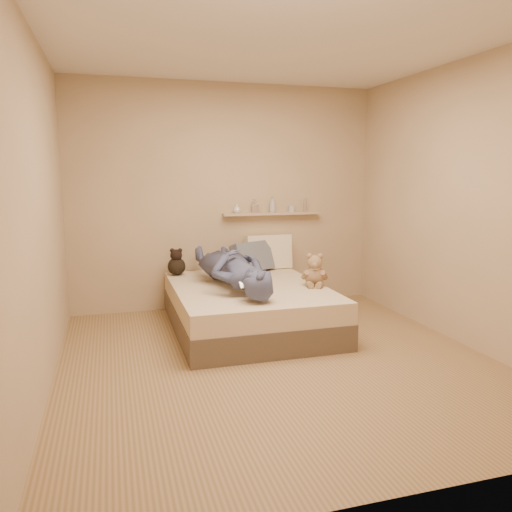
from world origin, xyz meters
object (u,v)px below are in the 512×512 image
object	(u,v)px
teddy_bear	(315,272)
pillow_cream	(268,252)
dark_plush	(177,264)
wall_shelf	(272,214)
person	(232,267)
game_console	(249,285)
pillow_grey	(252,257)
bed	(248,307)

from	to	relation	value
teddy_bear	pillow_cream	bearing A→B (deg)	98.92
dark_plush	pillow_cream	size ratio (longest dim) A/B	0.56
teddy_bear	wall_shelf	distance (m)	1.23
pillow_cream	person	bearing A→B (deg)	-127.88
game_console	dark_plush	xyz separation A→B (m)	(-0.47, 1.32, -0.02)
pillow_grey	person	size ratio (longest dim) A/B	0.31
teddy_bear	dark_plush	bearing A→B (deg)	143.59
pillow_cream	pillow_grey	size ratio (longest dim) A/B	1.10
teddy_bear	wall_shelf	size ratio (longest dim) A/B	0.28
wall_shelf	teddy_bear	bearing A→B (deg)	-85.41
pillow_grey	game_console	bearing A→B (deg)	-107.35
pillow_grey	wall_shelf	world-z (taller)	wall_shelf
bed	dark_plush	bearing A→B (deg)	130.61
teddy_bear	game_console	bearing A→B (deg)	-154.05
game_console	dark_plush	bearing A→B (deg)	109.51
game_console	person	bearing A→B (deg)	90.18
pillow_grey	dark_plush	bearing A→B (deg)	177.17
wall_shelf	pillow_cream	bearing A→B (deg)	-132.65
bed	wall_shelf	size ratio (longest dim) A/B	1.58
teddy_bear	dark_plush	distance (m)	1.58
dark_plush	wall_shelf	distance (m)	1.30
pillow_cream	wall_shelf	world-z (taller)	wall_shelf
pillow_grey	wall_shelf	distance (m)	0.61
pillow_cream	dark_plush	bearing A→B (deg)	-174.99
bed	dark_plush	world-z (taller)	dark_plush
pillow_cream	person	distance (m)	1.04
game_console	pillow_cream	size ratio (longest dim) A/B	0.31
person	wall_shelf	world-z (taller)	wall_shelf
bed	person	xyz separation A→B (m)	(-0.16, 0.01, 0.42)
dark_plush	pillow_grey	xyz separation A→B (m)	(0.87, -0.04, 0.04)
game_console	wall_shelf	world-z (taller)	wall_shelf
teddy_bear	wall_shelf	world-z (taller)	wall_shelf
bed	pillow_grey	size ratio (longest dim) A/B	3.80
pillow_cream	bed	bearing A→B (deg)	-119.90
pillow_grey	person	distance (m)	0.79
dark_plush	pillow_grey	world-z (taller)	pillow_grey
dark_plush	person	size ratio (longest dim) A/B	0.19
teddy_bear	pillow_cream	xyz separation A→B (m)	(-0.16, 1.03, 0.06)
game_console	wall_shelf	xyz separation A→B (m)	(0.71, 1.50, 0.50)
game_console	teddy_bear	bearing A→B (deg)	25.95
wall_shelf	bed	bearing A→B (deg)	-121.18
bed	pillow_cream	size ratio (longest dim) A/B	3.45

